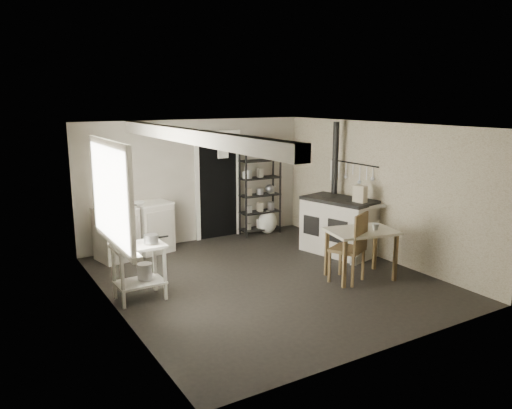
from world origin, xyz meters
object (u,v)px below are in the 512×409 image
work_table (360,254)px  stockpot (126,232)px  prep_table (139,271)px  stove (338,229)px  base_cabinets (135,229)px  chair (347,250)px  flour_sack (268,222)px  shelf_rack (260,187)px

work_table → stockpot: bearing=162.5°
prep_table → stockpot: size_ratio=3.01×
stove → prep_table: bearing=169.5°
base_cabinets → chair: (2.30, -2.86, 0.02)m
stockpot → flour_sack: stockpot is taller
stove → work_table: 1.26m
flour_sack → stockpot: bearing=-151.5°
stockpot → shelf_rack: 3.79m
base_cabinets → flour_sack: (2.73, 0.01, -0.22)m
base_cabinets → chair: size_ratio=1.29×
stove → stockpot: bearing=167.8°
base_cabinets → stove: (3.10, -1.72, -0.02)m
stockpot → stove: size_ratio=0.20×
chair → stockpot: bearing=137.0°
stockpot → shelf_rack: bearing=30.4°
prep_table → stove: size_ratio=0.62×
stockpot → flour_sack: 3.95m
prep_table → flour_sack: size_ratio=1.63×
prep_table → stove: stove is taller
stockpot → base_cabinets: (0.68, 1.84, -0.48)m
stockpot → chair: 3.18m
prep_table → shelf_rack: shelf_rack is taller
shelf_rack → chair: (-0.29, -2.94, -0.46)m
stove → flour_sack: size_ratio=2.65×
work_table → chair: bearing=178.1°
prep_table → shelf_rack: bearing=32.8°
stove → chair: chair is taller
stockpot → shelf_rack: shelf_rack is taller
work_table → shelf_rack: bearing=89.6°
flour_sack → shelf_rack: bearing=155.0°
stockpot → work_table: size_ratio=0.26×
stove → chair: size_ratio=1.18×
shelf_rack → stove: size_ratio=1.38×
prep_table → base_cabinets: base_cabinets is taller
shelf_rack → flour_sack: (0.14, -0.07, -0.71)m
shelf_rack → flour_sack: bearing=-23.5°
stove → flour_sack: (-0.37, 1.74, -0.20)m
shelf_rack → flour_sack: 0.73m
shelf_rack → work_table: size_ratio=1.73×
shelf_rack → prep_table: bearing=-145.7°
stockpot → prep_table: bearing=-38.8°
chair → stove: bearing=30.6°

